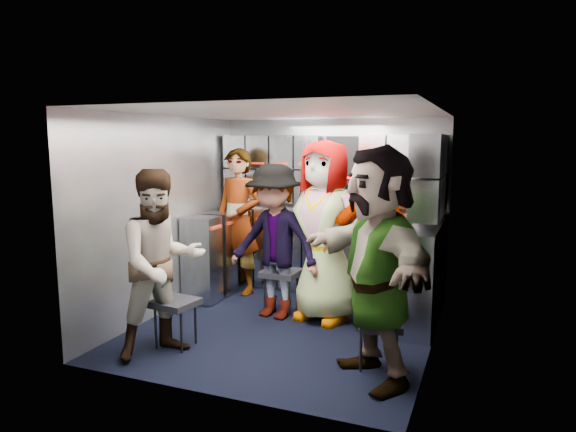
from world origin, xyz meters
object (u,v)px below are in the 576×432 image
at_px(attendant_standing, 238,222).
at_px(attendant_arc_e, 377,265).
at_px(jump_seat_mid_right, 373,285).
at_px(attendant_arc_a, 161,263).
at_px(jump_seat_near_left, 175,305).
at_px(jump_seat_mid_left, 281,275).
at_px(jump_seat_near_right, 380,327).
at_px(jump_seat_center, 329,274).
at_px(attendant_arc_d, 370,246).
at_px(attendant_arc_c, 324,232).
at_px(attendant_arc_b, 274,242).

distance_m(attendant_standing, attendant_arc_e, 2.63).
distance_m(jump_seat_mid_right, attendant_arc_a, 2.17).
distance_m(jump_seat_mid_right, attendant_arc_e, 1.44).
relative_size(jump_seat_near_left, jump_seat_mid_left, 0.94).
bearing_deg(jump_seat_near_right, attendant_arc_e, -90.00).
bearing_deg(jump_seat_center, jump_seat_mid_left, -167.63).
relative_size(jump_seat_center, attendant_arc_e, 0.27).
bearing_deg(attendant_arc_d, attendant_arc_c, 143.84).
xyz_separation_m(jump_seat_center, attendant_standing, (-1.25, 0.36, 0.44)).
distance_m(attendant_standing, attendant_arc_d, 1.82).
xyz_separation_m(attendant_arc_b, attendant_arc_d, (0.98, 0.09, 0.01)).
xyz_separation_m(attendant_arc_b, attendant_arc_c, (0.50, 0.11, 0.12)).
xyz_separation_m(jump_seat_center, attendant_arc_d, (0.48, -0.20, 0.38)).
bearing_deg(jump_seat_mid_right, attendant_arc_e, -77.12).
distance_m(jump_seat_center, attendant_arc_d, 0.64).
distance_m(jump_seat_near_left, jump_seat_mid_right, 2.00).
xyz_separation_m(jump_seat_mid_right, attendant_arc_c, (-0.48, -0.16, 0.56)).
bearing_deg(jump_seat_mid_left, jump_seat_near_right, -38.82).
xyz_separation_m(jump_seat_center, attendant_arc_a, (-1.02, -1.52, 0.37)).
relative_size(attendant_standing, attendant_arc_e, 0.96).
relative_size(jump_seat_near_left, attendant_arc_a, 0.27).
bearing_deg(attendant_arc_e, attendant_standing, -170.69).
relative_size(jump_seat_center, attendant_arc_d, 0.30).
distance_m(jump_seat_mid_left, jump_seat_mid_right, 0.99).
distance_m(jump_seat_center, attendant_arc_e, 1.60).
bearing_deg(attendant_arc_e, attendant_arc_c, 173.13).
distance_m(jump_seat_mid_left, jump_seat_center, 0.52).
xyz_separation_m(jump_seat_near_left, attendant_standing, (-0.23, 1.70, 0.49)).
relative_size(jump_seat_near_left, attendant_standing, 0.25).
distance_m(jump_seat_mid_left, attendant_arc_c, 0.73).
distance_m(jump_seat_near_left, jump_seat_center, 1.69).
bearing_deg(attendant_arc_a, attendant_arc_e, -49.30).
bearing_deg(attendant_arc_c, attendant_standing, 171.94).
xyz_separation_m(jump_seat_center, jump_seat_mid_right, (0.48, -0.02, -0.07)).
relative_size(jump_seat_mid_left, attendant_arc_d, 0.28).
distance_m(jump_seat_near_left, attendant_standing, 1.78).
relative_size(attendant_arc_c, attendant_arc_d, 1.13).
height_order(attendant_arc_b, attendant_arc_d, attendant_arc_d).
bearing_deg(jump_seat_near_left, attendant_arc_d, 37.25).
bearing_deg(jump_seat_near_left, jump_seat_mid_right, 41.36).
bearing_deg(attendant_arc_b, attendant_arc_e, -29.14).
height_order(jump_seat_near_left, attendant_arc_a, attendant_arc_a).
relative_size(attendant_arc_a, attendant_arc_b, 1.00).
bearing_deg(attendant_arc_c, attendant_arc_a, -112.17).
xyz_separation_m(jump_seat_mid_right, attendant_arc_b, (-0.98, -0.27, 0.43)).
height_order(jump_seat_mid_right, attendant_arc_b, attendant_arc_b).
relative_size(jump_seat_near_right, attendant_arc_e, 0.23).
xyz_separation_m(jump_seat_mid_left, attendant_arc_e, (1.28, -1.21, 0.50)).
distance_m(attendant_arc_b, attendant_arc_c, 0.53).
distance_m(jump_seat_mid_left, attendant_arc_b, 0.44).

